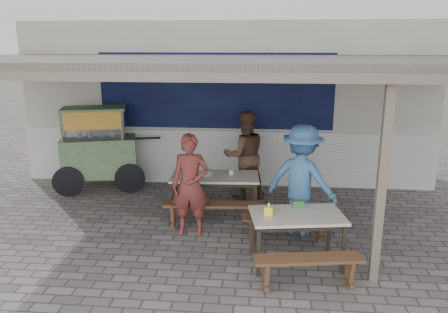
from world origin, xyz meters
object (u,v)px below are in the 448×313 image
at_px(bench_left_street, 213,209).
at_px(bench_left_wall, 217,186).
at_px(table_right, 297,219).
at_px(bench_right_wall, 286,222).
at_px(vendor_cart, 98,145).
at_px(condiment_jar, 231,172).
at_px(patron_street_side, 190,185).
at_px(bench_right_street, 308,266).
at_px(condiment_bowl, 207,174).
at_px(donation_box, 298,204).
at_px(table_left, 215,179).
at_px(patron_right_table, 302,180).
at_px(tissue_box, 269,211).
at_px(patron_wall_side, 245,155).

bearing_deg(bench_left_street, bench_left_wall, 90.00).
bearing_deg(table_right, bench_right_wall, 90.00).
height_order(vendor_cart, condiment_jar, vendor_cart).
relative_size(bench_right_wall, patron_street_side, 0.84).
height_order(bench_right_street, bench_right_wall, same).
height_order(condiment_jar, condiment_bowl, condiment_jar).
bearing_deg(donation_box, condiment_bowl, 136.92).
height_order(bench_right_street, condiment_bowl, condiment_bowl).
height_order(bench_right_street, donation_box, donation_box).
height_order(table_left, vendor_cart, vendor_cart).
xyz_separation_m(bench_right_wall, vendor_cart, (-3.86, 2.26, 0.62)).
height_order(patron_street_side, patron_right_table, patron_right_table).
bearing_deg(condiment_bowl, table_left, 6.30).
height_order(table_left, tissue_box, tissue_box).
height_order(table_left, condiment_bowl, condiment_bowl).
height_order(table_left, patron_street_side, patron_street_side).
distance_m(table_left, patron_right_table, 1.61).
height_order(table_left, bench_left_wall, table_left).
xyz_separation_m(bench_right_street, patron_right_table, (0.03, 1.76, 0.57)).
xyz_separation_m(table_left, patron_wall_side, (0.48, 0.98, 0.21)).
relative_size(vendor_cart, patron_street_side, 1.25).
xyz_separation_m(bench_left_street, patron_street_side, (-0.33, -0.22, 0.49)).
xyz_separation_m(table_left, condiment_jar, (0.28, 0.10, 0.12)).
height_order(table_left, bench_right_wall, table_left).
relative_size(bench_left_street, bench_right_street, 1.19).
bearing_deg(condiment_bowl, table_right, -48.38).
relative_size(table_left, bench_right_street, 1.14).
height_order(donation_box, condiment_bowl, donation_box).
xyz_separation_m(table_right, condiment_jar, (-1.06, 1.78, 0.12)).
bearing_deg(patron_street_side, table_right, -28.22).
bearing_deg(table_right, donation_box, 72.92).
relative_size(bench_right_street, tissue_box, 12.04).
distance_m(patron_street_side, patron_right_table, 1.79).
height_order(table_left, bench_left_street, table_left).
bearing_deg(table_left, condiment_jar, 15.27).
distance_m(patron_wall_side, condiment_bowl, 1.18).
bearing_deg(donation_box, bench_left_wall, 124.80).
xyz_separation_m(bench_left_wall, bench_right_street, (1.49, -2.96, -0.01)).
distance_m(patron_street_side, condiment_jar, 1.09).
distance_m(bench_left_street, condiment_jar, 0.86).
height_order(bench_left_wall, bench_right_street, same).
height_order(table_right, patron_wall_side, patron_wall_side).
bearing_deg(condiment_jar, bench_right_wall, -49.28).
bearing_deg(patron_right_table, donation_box, 109.81).
bearing_deg(condiment_bowl, bench_right_wall, -35.86).
relative_size(table_left, patron_right_table, 0.88).
bearing_deg(bench_left_wall, condiment_jar, -61.03).
relative_size(bench_left_street, tissue_box, 14.38).
height_order(bench_left_street, donation_box, donation_box).
height_order(donation_box, condiment_jar, donation_box).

